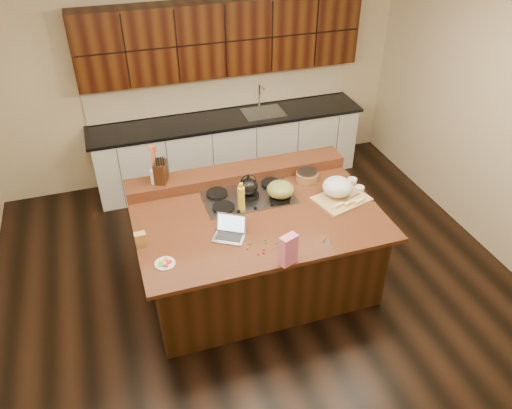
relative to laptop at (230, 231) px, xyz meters
name	(u,v)px	position (x,y,z in m)	size (l,w,h in m)	color
room	(258,177)	(0.35, 0.24, 0.38)	(5.52, 5.02, 2.72)	black
island	(257,249)	(0.35, 0.24, -0.51)	(2.40, 1.60, 0.92)	black
back_ledge	(237,173)	(0.35, 0.94, 0.01)	(2.40, 0.30, 0.12)	black
cooktop	(248,196)	(0.35, 0.54, -0.04)	(0.92, 0.52, 0.05)	gray
back_counter	(227,113)	(0.65, 2.46, 0.01)	(3.70, 0.66, 2.40)	silver
kettle	(248,187)	(0.35, 0.54, 0.08)	(0.20, 0.20, 0.18)	black
green_bowl	(280,189)	(0.65, 0.41, 0.07)	(0.28, 0.28, 0.15)	olive
laptop	(230,231)	(0.00, 0.00, 0.00)	(0.36, 0.33, 0.20)	#B7B7BC
oil_bottle	(241,199)	(0.22, 0.34, 0.08)	(0.07, 0.07, 0.27)	yellow
vinegar_bottle	(241,200)	(0.21, 0.35, 0.07)	(0.06, 0.06, 0.25)	silver
wooden_tray	(338,190)	(1.22, 0.26, 0.04)	(0.61, 0.51, 0.21)	tan
ramekin_a	(359,189)	(1.50, 0.30, -0.03)	(0.10, 0.10, 0.04)	white
ramekin_b	(352,181)	(1.50, 0.47, -0.03)	(0.10, 0.10, 0.04)	white
ramekin_c	(341,194)	(1.26, 0.27, -0.03)	(0.10, 0.10, 0.04)	white
strainer_bowl	(307,176)	(1.05, 0.67, -0.01)	(0.24, 0.24, 0.09)	#996B3F
kitchen_timer	(327,240)	(0.81, -0.38, -0.02)	(0.08, 0.08, 0.07)	silver
pink_bag	(288,250)	(0.37, -0.52, 0.09)	(0.16, 0.08, 0.29)	pink
candy_plate	(165,264)	(-0.64, -0.21, -0.05)	(0.18, 0.18, 0.01)	white
package_box	(141,239)	(-0.80, 0.11, 0.02)	(0.10, 0.07, 0.14)	#BB8942
utensil_crock	(156,176)	(-0.52, 0.94, 0.14)	(0.12, 0.12, 0.14)	white
knife_block	(161,172)	(-0.47, 0.94, 0.18)	(0.11, 0.18, 0.22)	black
gumdrop_0	(291,248)	(0.46, -0.36, -0.04)	(0.02, 0.02, 0.02)	red
gumdrop_1	(250,244)	(0.13, -0.19, -0.04)	(0.02, 0.02, 0.02)	#198C26
gumdrop_2	(258,254)	(0.16, -0.35, -0.04)	(0.02, 0.02, 0.02)	red
gumdrop_3	(277,242)	(0.37, -0.24, -0.04)	(0.02, 0.02, 0.02)	#198C26
gumdrop_4	(247,249)	(0.09, -0.25, -0.04)	(0.02, 0.02, 0.02)	red
gumdrop_5	(290,238)	(0.50, -0.23, -0.04)	(0.02, 0.02, 0.02)	#198C26
gumdrop_6	(264,249)	(0.23, -0.30, -0.04)	(0.02, 0.02, 0.02)	red
gumdrop_7	(281,244)	(0.40, -0.27, -0.04)	(0.02, 0.02, 0.02)	#198C26
gumdrop_8	(297,238)	(0.57, -0.24, -0.04)	(0.02, 0.02, 0.02)	red
gumdrop_9	(266,242)	(0.28, -0.21, -0.04)	(0.02, 0.02, 0.02)	#198C26
gumdrop_10	(264,253)	(0.21, -0.34, -0.04)	(0.02, 0.02, 0.02)	red
gumdrop_11	(265,240)	(0.28, -0.17, -0.04)	(0.02, 0.02, 0.02)	#198C26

